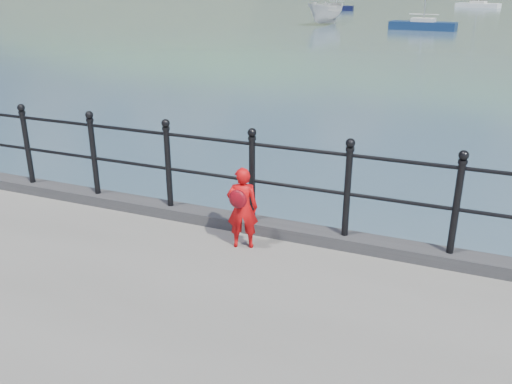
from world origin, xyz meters
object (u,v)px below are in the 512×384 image
at_px(railing, 209,163).
at_px(child, 242,207).
at_px(launch_white, 326,13).
at_px(sailboat_port, 423,26).
at_px(sailboat_deep, 478,5).
at_px(sailboat_left, 336,8).

bearing_deg(railing, child, -35.32).
height_order(child, launch_white, launch_white).
distance_m(sailboat_port, sailboat_deep, 46.00).
bearing_deg(child, launch_white, -96.96).
distance_m(railing, child, 0.88).
relative_size(railing, sailboat_port, 2.23).
xyz_separation_m(railing, sailboat_port, (-2.12, 44.69, -1.48)).
height_order(launch_white, sailboat_deep, sailboat_deep).
height_order(sailboat_left, sailboat_deep, sailboat_deep).
distance_m(launch_white, sailboat_port, 9.72).
bearing_deg(launch_white, sailboat_deep, 84.92).
distance_m(sailboat_left, sailboat_port, 32.15).
height_order(railing, sailboat_deep, sailboat_deep).
height_order(sailboat_port, sailboat_deep, sailboat_deep).
distance_m(launch_white, sailboat_deep, 45.18).
xyz_separation_m(sailboat_left, sailboat_port, (14.95, -28.46, -0.00)).
bearing_deg(sailboat_port, child, -81.14).
distance_m(child, sailboat_port, 45.27).
bearing_deg(child, sailboat_deep, -111.60).
distance_m(launch_white, sailboat_left, 26.54).
bearing_deg(railing, sailboat_deep, 89.22).
bearing_deg(sailboat_left, child, -83.00).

